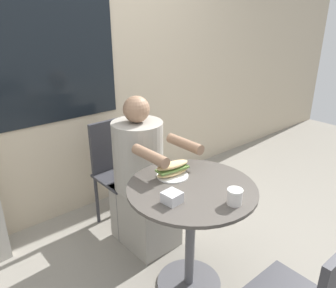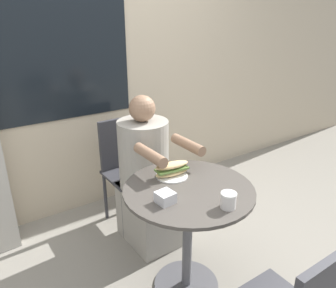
% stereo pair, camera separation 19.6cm
% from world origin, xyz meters
% --- Properties ---
extents(ground_plane, '(8.00, 8.00, 0.00)m').
position_xyz_m(ground_plane, '(0.00, 0.00, 0.00)').
color(ground_plane, gray).
extents(storefront_wall, '(8.00, 0.09, 2.80)m').
position_xyz_m(storefront_wall, '(-0.00, 1.33, 1.40)').
color(storefront_wall, '#B7A88E').
rests_on(storefront_wall, ground_plane).
extents(cafe_table, '(0.76, 0.76, 0.73)m').
position_xyz_m(cafe_table, '(0.00, 0.00, 0.54)').
color(cafe_table, '#47423D').
rests_on(cafe_table, ground_plane).
extents(diner_chair, '(0.39, 0.39, 0.87)m').
position_xyz_m(diner_chair, '(0.05, 0.92, 0.52)').
color(diner_chair, '#333338').
rests_on(diner_chair, ground_plane).
extents(seated_diner, '(0.37, 0.66, 1.14)m').
position_xyz_m(seated_diner, '(0.05, 0.57, 0.49)').
color(seated_diner, gray).
rests_on(seated_diner, ground_plane).
extents(sandwich_on_plate, '(0.23, 0.20, 0.09)m').
position_xyz_m(sandwich_on_plate, '(0.00, 0.17, 0.77)').
color(sandwich_on_plate, white).
rests_on(sandwich_on_plate, cafe_table).
extents(drink_cup, '(0.08, 0.08, 0.09)m').
position_xyz_m(drink_cup, '(0.04, -0.27, 0.77)').
color(drink_cup, silver).
rests_on(drink_cup, cafe_table).
extents(napkin_box, '(0.10, 0.10, 0.06)m').
position_xyz_m(napkin_box, '(-0.20, -0.05, 0.76)').
color(napkin_box, silver).
rests_on(napkin_box, cafe_table).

